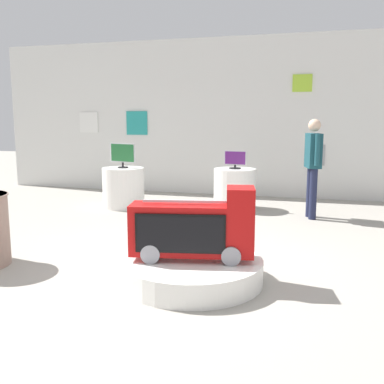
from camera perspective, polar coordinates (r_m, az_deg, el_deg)
ground_plane at (r=4.87m, az=-1.64°, el=-10.08°), size 30.00×30.00×0.00m
back_wall_display at (r=9.49m, az=7.46°, el=9.49°), size 11.50×0.13×3.31m
main_display_pedestal at (r=4.53m, az=-0.01°, el=-10.04°), size 1.43×1.43×0.24m
novelty_firetruck_tv at (r=4.39m, az=0.31°, el=-4.86°), size 1.26×0.58×0.73m
display_pedestal_left_rear at (r=8.30m, az=-8.83°, el=0.57°), size 0.77×0.77×0.74m
tv_on_left_rear at (r=8.22m, az=-8.94°, el=4.87°), size 0.57×0.21×0.45m
display_pedestal_center_rear at (r=8.09m, az=5.52°, el=0.41°), size 0.76×0.76×0.74m
tv_on_center_rear at (r=8.02m, az=5.58°, el=4.18°), size 0.41×0.21×0.32m
shopper_browsing_near_truck at (r=7.48m, az=15.32°, el=3.89°), size 0.29×0.54×1.62m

